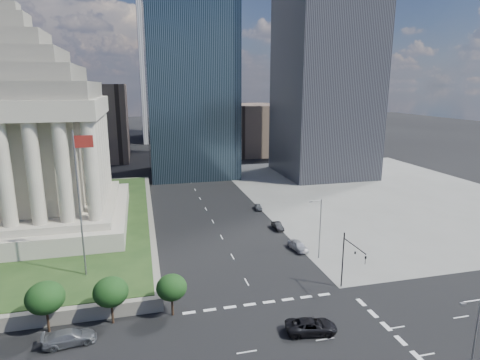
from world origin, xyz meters
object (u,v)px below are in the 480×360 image
object	(u,v)px
parked_sedan_mid	(278,226)
parked_sedan_far	(258,207)
street_lamp_south	(473,343)
traffic_signal_ne	(350,257)
pickup_truck	(311,326)
suv_grey	(70,337)
street_lamp_north	(319,225)
war_memorial	(21,121)
flagpole	(80,196)
parked_sedan_near	(298,246)

from	to	relation	value
parked_sedan_mid	parked_sedan_far	bearing A→B (deg)	89.87
street_lamp_south	traffic_signal_ne	bearing A→B (deg)	92.41
pickup_truck	suv_grey	distance (m)	26.68
traffic_signal_ne	street_lamp_south	world-z (taller)	street_lamp_south
street_lamp_north	suv_grey	size ratio (longest dim) A/B	1.80
street_lamp_north	pickup_truck	distance (m)	21.27
parked_sedan_far	street_lamp_south	bearing A→B (deg)	-79.57
parked_sedan_mid	war_memorial	bearing A→B (deg)	169.27
suv_grey	flagpole	bearing A→B (deg)	-9.23
parked_sedan_mid	parked_sedan_far	xyz separation A→B (m)	(0.00, 13.15, -0.04)
parked_sedan_far	traffic_signal_ne	bearing A→B (deg)	-79.89
street_lamp_north	parked_sedan_far	xyz separation A→B (m)	(-1.83, 27.64, -5.04)
traffic_signal_ne	suv_grey	bearing A→B (deg)	-175.57
suv_grey	pickup_truck	bearing A→B (deg)	-106.71
war_memorial	traffic_signal_ne	bearing A→B (deg)	-36.42
suv_grey	parked_sedan_near	size ratio (longest dim) A/B	1.20
parked_sedan_near	parked_sedan_mid	world-z (taller)	parked_sedan_near
pickup_truck	parked_sedan_near	xyz separation A→B (m)	(7.52, 22.44, -0.02)
suv_grey	parked_sedan_far	xyz separation A→B (m)	(33.82, 41.64, -0.19)
war_memorial	suv_grey	distance (m)	43.92
pickup_truck	street_lamp_south	bearing A→B (deg)	-133.50
traffic_signal_ne	suv_grey	distance (m)	35.21
parked_sedan_far	parked_sedan_near	bearing A→B (deg)	-81.36
street_lamp_north	parked_sedan_near	world-z (taller)	street_lamp_north
parked_sedan_far	flagpole	bearing A→B (deg)	-130.69
street_lamp_south	war_memorial	bearing A→B (deg)	131.23
traffic_signal_ne	pickup_truck	size ratio (longest dim) A/B	1.37
war_memorial	street_lamp_south	size ratio (longest dim) A/B	3.90
flagpole	traffic_signal_ne	size ratio (longest dim) A/B	2.50
flagpole	parked_sedan_near	world-z (taller)	flagpole
street_lamp_north	parked_sedan_far	size ratio (longest dim) A/B	2.75
flagpole	street_lamp_north	xyz separation A→B (m)	(35.16, 1.00, -7.45)
suv_grey	parked_sedan_near	distance (m)	38.30
traffic_signal_ne	suv_grey	world-z (taller)	traffic_signal_ne
traffic_signal_ne	pickup_truck	distance (m)	11.99
suv_grey	war_memorial	bearing A→B (deg)	10.47
traffic_signal_ne	street_lamp_south	xyz separation A→B (m)	(0.83, -19.70, 0.41)
pickup_truck	parked_sedan_far	distance (m)	46.73
flagpole	suv_grey	xyz separation A→B (m)	(-0.50, -13.00, -12.31)
pickup_truck	parked_sedan_far	world-z (taller)	pickup_truck
traffic_signal_ne	street_lamp_north	xyz separation A→B (m)	(0.83, 11.30, 0.41)
parked_sedan_near	pickup_truck	bearing A→B (deg)	-117.31
war_memorial	street_lamp_south	world-z (taller)	war_memorial
war_memorial	parked_sedan_far	size ratio (longest dim) A/B	10.72
war_memorial	parked_sedan_near	size ratio (longest dim) A/B	8.37
flagpole	pickup_truck	size ratio (longest dim) A/B	3.41
war_memorial	parked_sedan_near	xyz separation A→B (m)	(45.50, -19.03, -20.61)
parked_sedan_mid	flagpole	bearing A→B (deg)	-155.21
street_lamp_south	parked_sedan_mid	world-z (taller)	street_lamp_south
pickup_truck	parked_sedan_mid	bearing A→B (deg)	-3.09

